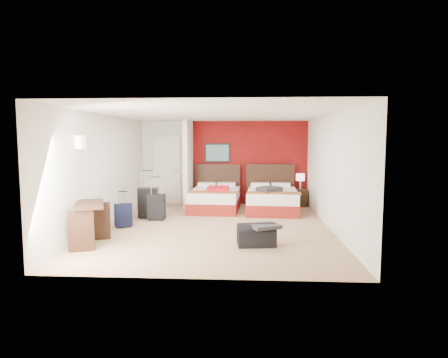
# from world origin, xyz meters

# --- Properties ---
(ground) EXTENTS (6.50, 6.50, 0.00)m
(ground) POSITION_xyz_m (0.00, 0.00, 0.00)
(ground) COLOR tan
(ground) RESTS_ON ground
(room_walls) EXTENTS (5.02, 6.52, 2.50)m
(room_walls) POSITION_xyz_m (-1.40, 1.42, 1.26)
(room_walls) COLOR silver
(room_walls) RESTS_ON ground
(red_accent_panel) EXTENTS (3.50, 0.04, 2.50)m
(red_accent_panel) POSITION_xyz_m (0.75, 3.23, 1.25)
(red_accent_panel) COLOR maroon
(red_accent_panel) RESTS_ON ground
(partition_wall) EXTENTS (0.12, 1.20, 2.50)m
(partition_wall) POSITION_xyz_m (-1.00, 2.61, 1.25)
(partition_wall) COLOR silver
(partition_wall) RESTS_ON ground
(entry_door) EXTENTS (0.82, 0.06, 2.05)m
(entry_door) POSITION_xyz_m (-1.75, 3.20, 1.02)
(entry_door) COLOR silver
(entry_door) RESTS_ON ground
(bed_left) EXTENTS (1.40, 1.93, 0.56)m
(bed_left) POSITION_xyz_m (-0.20, 2.12, 0.28)
(bed_left) COLOR silver
(bed_left) RESTS_ON ground
(bed_right) EXTENTS (1.44, 1.99, 0.58)m
(bed_right) POSITION_xyz_m (1.38, 1.99, 0.29)
(bed_right) COLOR white
(bed_right) RESTS_ON ground
(red_suitcase_open) EXTENTS (0.62, 0.83, 0.10)m
(red_suitcase_open) POSITION_xyz_m (-0.10, 2.02, 0.61)
(red_suitcase_open) COLOR red
(red_suitcase_open) RESTS_ON bed_left
(jacket_bundle) EXTENTS (0.71, 0.70, 0.13)m
(jacket_bundle) POSITION_xyz_m (1.28, 1.69, 0.64)
(jacket_bundle) COLOR #333337
(jacket_bundle) RESTS_ON bed_right
(nightstand) EXTENTS (0.40, 0.40, 0.51)m
(nightstand) POSITION_xyz_m (2.25, 2.87, 0.25)
(nightstand) COLOR black
(nightstand) RESTS_ON ground
(table_lamp) EXTENTS (0.26, 0.26, 0.45)m
(table_lamp) POSITION_xyz_m (2.25, 2.87, 0.73)
(table_lamp) COLOR white
(table_lamp) RESTS_ON nightstand
(suitcase_black) EXTENTS (0.51, 0.35, 0.73)m
(suitcase_black) POSITION_xyz_m (-1.77, 0.96, 0.36)
(suitcase_black) COLOR black
(suitcase_black) RESTS_ON ground
(suitcase_charcoal) EXTENTS (0.41, 0.26, 0.60)m
(suitcase_charcoal) POSITION_xyz_m (-1.50, 0.68, 0.30)
(suitcase_charcoal) COLOR black
(suitcase_charcoal) RESTS_ON ground
(suitcase_navy) EXTENTS (0.42, 0.37, 0.50)m
(suitcase_navy) POSITION_xyz_m (-2.05, -0.14, 0.25)
(suitcase_navy) COLOR black
(suitcase_navy) RESTS_ON ground
(duffel_bag) EXTENTS (0.73, 0.46, 0.35)m
(duffel_bag) POSITION_xyz_m (0.86, -1.49, 0.18)
(duffel_bag) COLOR black
(duffel_bag) RESTS_ON ground
(jacket_draped) EXTENTS (0.62, 0.59, 0.07)m
(jacket_draped) POSITION_xyz_m (1.01, -1.54, 0.38)
(jacket_draped) COLOR #343439
(jacket_draped) RESTS_ON duffel_bag
(desk) EXTENTS (0.79, 1.07, 0.80)m
(desk) POSITION_xyz_m (-2.18, -1.63, 0.40)
(desk) COLOR black
(desk) RESTS_ON ground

